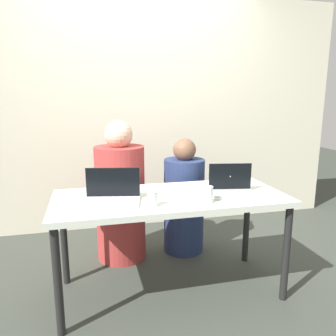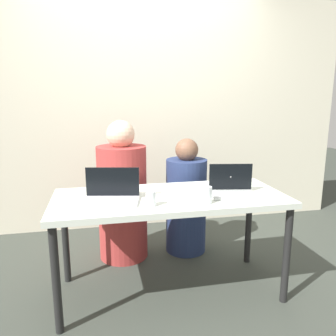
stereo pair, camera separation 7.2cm
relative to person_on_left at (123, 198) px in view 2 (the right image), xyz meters
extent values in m
plane|color=#353A33|center=(0.29, -0.62, -0.54)|extent=(12.00, 12.00, 0.00)
cube|color=beige|center=(0.29, 0.77, 0.69)|extent=(4.50, 0.10, 2.44)
cube|color=silver|center=(0.29, -0.62, 0.17)|extent=(1.59, 0.68, 0.04)
cylinder|color=black|center=(-0.46, -0.91, -0.19)|extent=(0.05, 0.05, 0.69)
cylinder|color=black|center=(1.03, -0.91, -0.19)|extent=(0.05, 0.05, 0.69)
cylinder|color=black|center=(-0.46, -0.33, -0.19)|extent=(0.05, 0.05, 0.69)
cylinder|color=black|center=(1.03, -0.33, -0.19)|extent=(0.05, 0.05, 0.69)
cylinder|color=#9F3330|center=(0.00, 0.00, -0.04)|extent=(0.45, 0.45, 0.99)
sphere|color=beige|center=(0.00, 0.00, 0.55)|extent=(0.24, 0.24, 0.24)
cylinder|color=navy|center=(0.57, 0.00, -0.11)|extent=(0.43, 0.43, 0.85)
sphere|color=brown|center=(0.57, 0.00, 0.40)|extent=(0.20, 0.20, 0.20)
cube|color=#B1B6B3|center=(0.71, -0.73, 0.20)|extent=(0.34, 0.25, 0.02)
cube|color=black|center=(0.73, -0.63, 0.30)|extent=(0.30, 0.06, 0.19)
sphere|color=white|center=(0.73, -0.61, 0.30)|extent=(0.03, 0.03, 0.03)
cube|color=silver|center=(-0.12, -0.71, 0.20)|extent=(0.39, 0.28, 0.02)
cube|color=black|center=(-0.10, -0.60, 0.31)|extent=(0.35, 0.08, 0.19)
sphere|color=white|center=(-0.10, -0.59, 0.31)|extent=(0.03, 0.03, 0.03)
cylinder|color=white|center=(0.48, -0.84, 0.25)|extent=(0.06, 0.06, 0.11)
cylinder|color=silver|center=(0.48, -0.84, 0.22)|extent=(0.05, 0.05, 0.06)
cylinder|color=white|center=(0.12, -0.82, 0.24)|extent=(0.06, 0.06, 0.10)
cylinder|color=silver|center=(0.12, -0.82, 0.22)|extent=(0.06, 0.06, 0.05)
camera|label=1|loc=(-0.25, -2.72, 0.85)|focal=35.00mm
camera|label=2|loc=(-0.18, -2.74, 0.85)|focal=35.00mm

